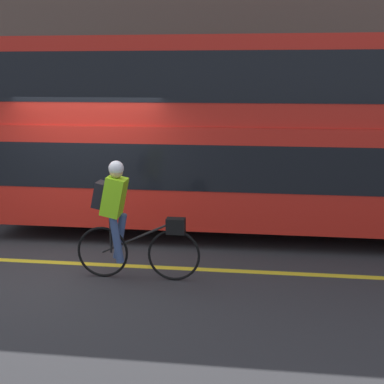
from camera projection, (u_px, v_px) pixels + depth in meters
ground_plane at (73, 263)px, 8.28m from camera, size 80.00×80.00×0.00m
road_center_line at (73, 263)px, 8.26m from camera, size 50.00×0.14×0.01m
sidewalk_curb at (153, 183)px, 14.12m from camera, size 60.00×2.10×0.13m
building_facade at (159, 8)px, 14.31m from camera, size 60.00×0.30×9.19m
bus at (266, 127)px, 9.52m from camera, size 9.70×2.45×3.47m
cyclist_on_bike at (125, 217)px, 7.48m from camera, size 1.78×0.32×1.70m
trash_bin at (118, 165)px, 14.03m from camera, size 0.47×0.47×0.82m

